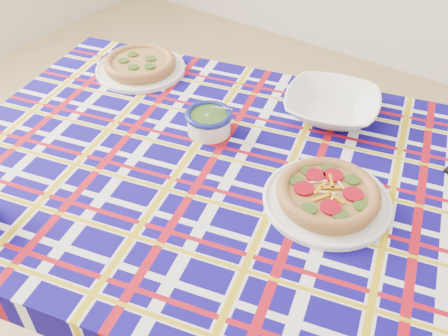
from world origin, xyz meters
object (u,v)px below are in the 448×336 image
Objects in this scene: dining_table at (256,200)px; serving_bowl at (332,106)px; main_focaccia_plate at (328,194)px; pesto_bowl at (209,120)px.

dining_table is 0.33m from serving_bowl.
main_focaccia_plate is 2.36× the size of pesto_bowl.
main_focaccia_plate is 0.35m from pesto_bowl.
dining_table is 5.87× the size of main_focaccia_plate.
main_focaccia_plate is 1.16× the size of serving_bowl.
pesto_bowl is at bearing 144.04° from dining_table.
main_focaccia_plate is at bearing -8.73° from dining_table.
main_focaccia_plate is (0.16, 0.02, 0.10)m from dining_table.
serving_bowl reaches higher than main_focaccia_plate.
main_focaccia_plate is 0.32m from serving_bowl.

